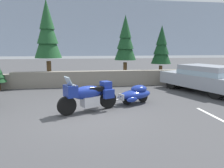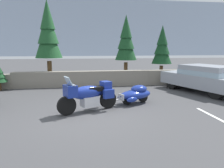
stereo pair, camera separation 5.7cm
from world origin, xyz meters
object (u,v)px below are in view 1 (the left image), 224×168
sedan_at_right_edge (204,78)px  pine_tree_tall (47,32)px  touring_motorcycle (88,95)px  car_shaped_trailer (136,94)px  pine_tree_far_right (125,40)px  pine_tree_secondary (161,47)px

sedan_at_right_edge → pine_tree_tall: size_ratio=0.94×
touring_motorcycle → pine_tree_tall: (-2.12, 6.10, 2.60)m
car_shaped_trailer → sedan_at_right_edge: (4.07, 1.67, 0.36)m
car_shaped_trailer → pine_tree_far_right: size_ratio=0.48×
car_shaped_trailer → pine_tree_secondary: (3.24, 5.51, 1.95)m
pine_tree_secondary → pine_tree_far_right: size_ratio=0.84×
touring_motorcycle → pine_tree_far_right: pine_tree_far_right is taller
car_shaped_trailer → touring_motorcycle: bearing=-156.6°
pine_tree_tall → car_shaped_trailer: bearing=-51.9°
touring_motorcycle → pine_tree_secondary: size_ratio=0.58×
pine_tree_far_right → pine_tree_secondary: bearing=-15.8°
touring_motorcycle → sedan_at_right_edge: 6.56m
touring_motorcycle → car_shaped_trailer: size_ratio=1.01×
pine_tree_tall → pine_tree_secondary: size_ratio=1.36×
pine_tree_secondary → pine_tree_far_right: pine_tree_far_right is taller
car_shaped_trailer → sedan_at_right_edge: size_ratio=0.45×
sedan_at_right_edge → pine_tree_tall: bearing=156.4°
touring_motorcycle → car_shaped_trailer: touring_motorcycle is taller
car_shaped_trailer → pine_tree_secondary: size_ratio=0.57×
pine_tree_far_right → car_shaped_trailer: bearing=-98.3°
pine_tree_tall → pine_tree_secondary: pine_tree_tall is taller
pine_tree_tall → pine_tree_secondary: bearing=2.1°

